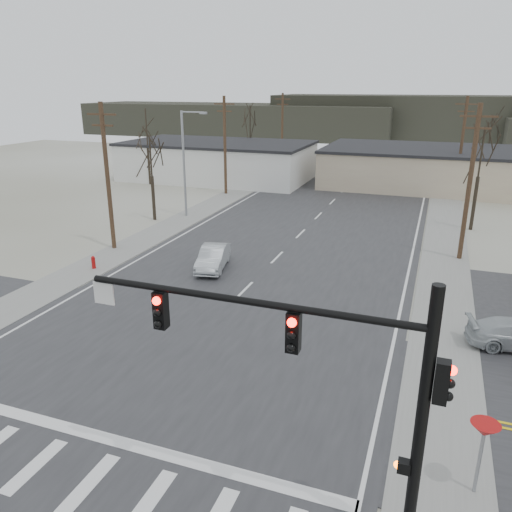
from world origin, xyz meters
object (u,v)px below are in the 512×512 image
Objects in this scene: fire_hydrant at (93,262)px; sedan_crossing at (213,257)px; traffic_signal_mast at (338,376)px; car_far_b at (330,166)px; car_far_a at (377,169)px.

fire_hydrant is 0.20× the size of sedan_crossing.
sedan_crossing is at bearing 123.23° from traffic_signal_mast.
fire_hydrant is 0.25× the size of car_far_b.
traffic_signal_mast is at bearing -38.13° from fire_hydrant.
car_far_b is at bearing 79.00° from sedan_crossing.
sedan_crossing is 39.49m from car_far_a.
fire_hydrant is (-18.09, 14.20, -4.22)m from traffic_signal_mast.
traffic_signal_mast reaches higher than car_far_a.
sedan_crossing is 0.89× the size of car_far_a.
traffic_signal_mast is at bearing -77.86° from car_far_b.
car_far_a is 6.30m from car_far_b.
sedan_crossing is (-11.04, 16.84, -3.92)m from traffic_signal_mast.
fire_hydrant is at bearing -171.99° from sedan_crossing.
car_far_b is (-12.09, 56.63, -4.03)m from traffic_signal_mast.
sedan_crossing reaches higher than fire_hydrant.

